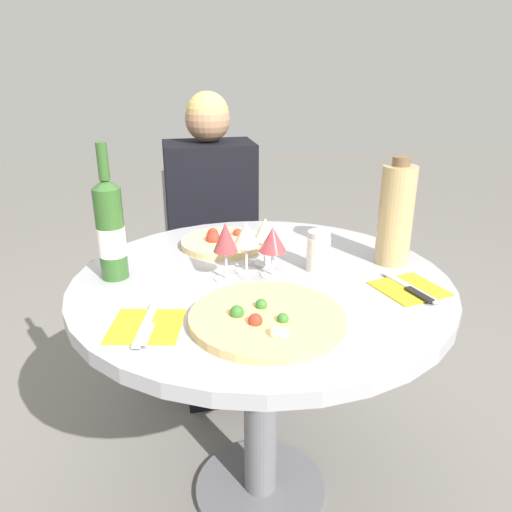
{
  "coord_description": "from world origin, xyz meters",
  "views": [
    {
      "loc": [
        -0.26,
        -1.17,
        1.28
      ],
      "look_at": [
        -0.03,
        -0.09,
        0.84
      ],
      "focal_mm": 35.0,
      "sensor_mm": 36.0,
      "label": 1
    }
  ],
  "objects_px": {
    "chair_behind_diner": "(211,269)",
    "wine_bottle": "(110,230)",
    "tall_carafe": "(396,215)",
    "pizza_large": "(267,318)",
    "seated_diner": "(215,261)",
    "dining_table": "(261,322)"
  },
  "relations": [
    {
      "from": "pizza_large",
      "to": "tall_carafe",
      "type": "distance_m",
      "value": 0.52
    },
    {
      "from": "dining_table",
      "to": "tall_carafe",
      "type": "relative_size",
      "value": 3.32
    },
    {
      "from": "chair_behind_diner",
      "to": "wine_bottle",
      "type": "xyz_separation_m",
      "value": [
        -0.34,
        -0.75,
        0.45
      ]
    },
    {
      "from": "seated_diner",
      "to": "wine_bottle",
      "type": "relative_size",
      "value": 3.33
    },
    {
      "from": "tall_carafe",
      "to": "dining_table",
      "type": "bearing_deg",
      "value": -175.52
    },
    {
      "from": "pizza_large",
      "to": "wine_bottle",
      "type": "bearing_deg",
      "value": 136.32
    },
    {
      "from": "wine_bottle",
      "to": "chair_behind_diner",
      "type": "bearing_deg",
      "value": 65.78
    },
    {
      "from": "chair_behind_diner",
      "to": "pizza_large",
      "type": "height_order",
      "value": "chair_behind_diner"
    },
    {
      "from": "chair_behind_diner",
      "to": "wine_bottle",
      "type": "height_order",
      "value": "wine_bottle"
    },
    {
      "from": "chair_behind_diner",
      "to": "wine_bottle",
      "type": "relative_size",
      "value": 2.4
    },
    {
      "from": "chair_behind_diner",
      "to": "seated_diner",
      "type": "bearing_deg",
      "value": 90.0
    },
    {
      "from": "dining_table",
      "to": "chair_behind_diner",
      "type": "xyz_separation_m",
      "value": [
        -0.04,
        0.83,
        -0.19
      ]
    },
    {
      "from": "seated_diner",
      "to": "tall_carafe",
      "type": "relative_size",
      "value": 3.92
    },
    {
      "from": "pizza_large",
      "to": "wine_bottle",
      "type": "xyz_separation_m",
      "value": [
        -0.34,
        0.32,
        0.12
      ]
    },
    {
      "from": "wine_bottle",
      "to": "tall_carafe",
      "type": "xyz_separation_m",
      "value": [
        0.76,
        -0.05,
        0.01
      ]
    },
    {
      "from": "dining_table",
      "to": "chair_behind_diner",
      "type": "bearing_deg",
      "value": 92.67
    },
    {
      "from": "seated_diner",
      "to": "pizza_large",
      "type": "height_order",
      "value": "seated_diner"
    },
    {
      "from": "seated_diner",
      "to": "chair_behind_diner",
      "type": "bearing_deg",
      "value": -90.0
    },
    {
      "from": "dining_table",
      "to": "seated_diner",
      "type": "relative_size",
      "value": 0.85
    },
    {
      "from": "dining_table",
      "to": "tall_carafe",
      "type": "height_order",
      "value": "tall_carafe"
    },
    {
      "from": "chair_behind_diner",
      "to": "tall_carafe",
      "type": "relative_size",
      "value": 2.83
    },
    {
      "from": "chair_behind_diner",
      "to": "tall_carafe",
      "type": "distance_m",
      "value": 1.02
    }
  ]
}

